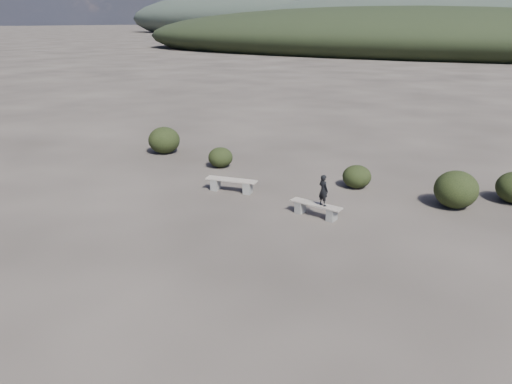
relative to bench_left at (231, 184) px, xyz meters
The scene contains 8 objects.
ground 6.14m from the bench_left, 71.33° to the right, with size 1200.00×1200.00×0.00m, color #322B27.
bench_left is the anchor object (origin of this frame).
bench_right 3.77m from the bench_left, ahead, with size 1.77×0.52×0.44m.
seated_person 4.06m from the bench_left, ahead, with size 0.37×0.24×1.01m, color black.
shrub_a 3.34m from the bench_left, 132.01° to the left, with size 1.05×1.05×0.86m, color black.
shrub_c 4.74m from the bench_left, 37.14° to the left, with size 1.08×1.08×0.86m, color black.
shrub_d 7.80m from the bench_left, 19.20° to the left, with size 1.45×1.45×1.27m, color black.
shrub_f 6.66m from the bench_left, 152.56° to the left, with size 1.48×1.48×1.26m, color black.
Camera 1 is at (7.88, -8.64, 5.98)m, focal length 35.00 mm.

